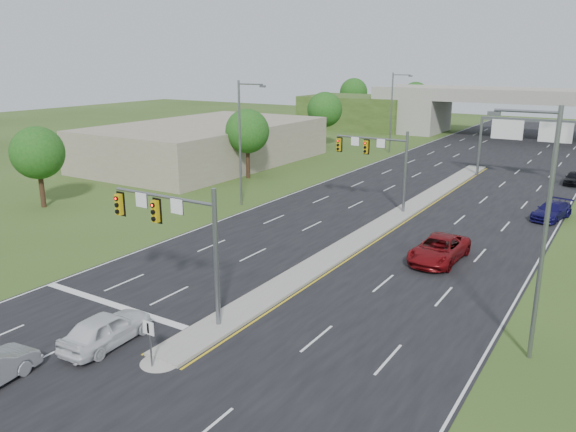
# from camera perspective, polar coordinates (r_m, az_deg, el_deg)

# --- Properties ---
(ground) EXTENTS (240.00, 240.00, 0.00)m
(ground) POSITION_cam_1_polar(r_m,az_deg,el_deg) (28.38, -7.05, -11.12)
(ground) COLOR #314A1A
(ground) RESTS_ON ground
(road) EXTENTS (24.00, 160.00, 0.02)m
(road) POSITION_cam_1_polar(r_m,az_deg,el_deg) (58.26, 15.11, 2.48)
(road) COLOR black
(road) RESTS_ON ground
(median) EXTENTS (2.00, 54.00, 0.16)m
(median) POSITION_cam_1_polar(r_m,az_deg,el_deg) (47.20, 10.74, -0.16)
(median) COLOR gray
(median) RESTS_ON road
(median_nose) EXTENTS (2.00, 2.00, 0.16)m
(median_nose) POSITION_cam_1_polar(r_m,az_deg,el_deg) (25.75, -12.83, -14.14)
(median_nose) COLOR gray
(median_nose) RESTS_ON road
(lane_markings) EXTENTS (23.72, 160.00, 0.01)m
(lane_markings) POSITION_cam_1_polar(r_m,az_deg,el_deg) (52.80, 12.51, 1.34)
(lane_markings) COLOR gold
(lane_markings) RESTS_ON road
(signal_mast_near) EXTENTS (6.62, 0.60, 7.00)m
(signal_mast_near) POSITION_cam_1_polar(r_m,az_deg,el_deg) (27.99, -11.08, -1.26)
(signal_mast_near) COLOR slate
(signal_mast_near) RESTS_ON ground
(signal_mast_far) EXTENTS (6.62, 0.60, 7.00)m
(signal_mast_far) POSITION_cam_1_polar(r_m,az_deg,el_deg) (48.78, 9.38, 5.99)
(signal_mast_far) COLOR slate
(signal_mast_far) RESTS_ON ground
(keep_right_sign) EXTENTS (0.60, 0.13, 2.20)m
(keep_right_sign) POSITION_cam_1_polar(r_m,az_deg,el_deg) (24.76, -13.90, -11.75)
(keep_right_sign) COLOR slate
(keep_right_sign) RESTS_ON ground
(sign_gantry) EXTENTS (11.58, 0.44, 6.67)m
(sign_gantry) POSITION_cam_1_polar(r_m,az_deg,el_deg) (65.54, 23.70, 7.77)
(sign_gantry) COLOR slate
(sign_gantry) RESTS_ON ground
(overpass) EXTENTS (80.00, 14.00, 8.10)m
(overpass) POSITION_cam_1_polar(r_m,az_deg,el_deg) (101.22, 23.02, 9.21)
(overpass) COLOR gray
(overpass) RESTS_ON ground
(lightpole_l_mid) EXTENTS (2.85, 0.25, 11.00)m
(lightpole_l_mid) POSITION_cam_1_polar(r_m,az_deg,el_deg) (49.76, -4.73, 7.94)
(lightpole_l_mid) COLOR slate
(lightpole_l_mid) RESTS_ON ground
(lightpole_l_far) EXTENTS (2.85, 0.25, 11.00)m
(lightpole_l_far) POSITION_cam_1_polar(r_m,az_deg,el_deg) (80.41, 10.60, 10.65)
(lightpole_l_far) COLOR slate
(lightpole_l_far) RESTS_ON ground
(lightpole_r_near) EXTENTS (2.85, 0.25, 11.00)m
(lightpole_r_near) POSITION_cam_1_polar(r_m,az_deg,el_deg) (25.53, 24.29, -0.80)
(lightpole_r_near) COLOR slate
(lightpole_r_near) RESTS_ON ground
(tree_l_near) EXTENTS (4.80, 4.80, 7.60)m
(tree_l_near) POSITION_cam_1_polar(r_m,az_deg,el_deg) (61.81, -4.15, 8.58)
(tree_l_near) COLOR #382316
(tree_l_near) RESTS_ON ground
(tree_l_mid) EXTENTS (5.20, 5.20, 8.12)m
(tree_l_mid) POSITION_cam_1_polar(r_m,az_deg,el_deg) (84.97, 3.75, 10.72)
(tree_l_mid) COLOR #382316
(tree_l_mid) RESTS_ON ground
(tree_l_close) EXTENTS (4.60, 4.60, 7.17)m
(tree_l_close) POSITION_cam_1_polar(r_m,az_deg,el_deg) (53.75, -24.09, 5.86)
(tree_l_close) COLOR #382316
(tree_l_close) RESTS_ON ground
(tree_back_a) EXTENTS (6.00, 6.00, 8.85)m
(tree_back_a) POSITION_cam_1_polar(r_m,az_deg,el_deg) (125.97, 6.68, 12.39)
(tree_back_a) COLOR #382316
(tree_back_a) RESTS_ON ground
(tree_back_b) EXTENTS (5.60, 5.60, 8.32)m
(tree_back_b) POSITION_cam_1_polar(r_m,az_deg,el_deg) (120.63, 12.81, 11.82)
(tree_back_b) COLOR #382316
(tree_back_b) RESTS_ON ground
(commercial_building) EXTENTS (18.00, 30.00, 5.00)m
(commercial_building) POSITION_cam_1_polar(r_m,az_deg,el_deg) (72.20, -8.22, 7.33)
(commercial_building) COLOR gray
(commercial_building) RESTS_ON ground
(car_white) EXTENTS (2.14, 4.74, 1.58)m
(car_white) POSITION_cam_1_polar(r_m,az_deg,el_deg) (27.52, -17.98, -10.84)
(car_white) COLOR silver
(car_white) RESTS_ON road
(car_far_a) EXTENTS (2.90, 5.92, 1.62)m
(car_far_a) POSITION_cam_1_polar(r_m,az_deg,el_deg) (37.78, 15.09, -3.27)
(car_far_a) COLOR maroon
(car_far_a) RESTS_ON road
(car_far_b) EXTENTS (3.02, 5.18, 1.41)m
(car_far_b) POSITION_cam_1_polar(r_m,az_deg,el_deg) (50.92, 25.21, 0.49)
(car_far_b) COLOR #0F0B46
(car_far_b) RESTS_ON road
(car_far_c) EXTENTS (1.75, 4.01, 1.35)m
(car_far_c) POSITION_cam_1_polar(r_m,az_deg,el_deg) (66.34, 27.03, 3.47)
(car_far_c) COLOR black
(car_far_c) RESTS_ON road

